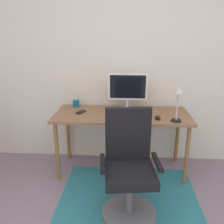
% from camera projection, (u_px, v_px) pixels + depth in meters
% --- Properties ---
extents(wall_back, '(6.00, 0.10, 2.60)m').
position_uv_depth(wall_back, '(121.00, 62.00, 2.97)').
color(wall_back, silver).
rests_on(wall_back, ground).
extents(area_rug, '(1.43, 1.46, 0.01)m').
position_uv_depth(area_rug, '(129.00, 207.00, 2.34)').
color(area_rug, teal).
rests_on(area_rug, ground).
extents(desk, '(1.57, 0.64, 0.75)m').
position_uv_depth(desk, '(122.00, 119.00, 2.79)').
color(desk, brown).
rests_on(desk, ground).
extents(monitor, '(0.47, 0.18, 0.44)m').
position_uv_depth(monitor, '(128.00, 88.00, 2.85)').
color(monitor, '#B2B2B7').
rests_on(monitor, desk).
extents(keyboard, '(0.43, 0.13, 0.02)m').
position_uv_depth(keyboard, '(127.00, 119.00, 2.57)').
color(keyboard, white).
rests_on(keyboard, desk).
extents(computer_mouse, '(0.06, 0.10, 0.03)m').
position_uv_depth(computer_mouse, '(158.00, 117.00, 2.59)').
color(computer_mouse, black).
rests_on(computer_mouse, desk).
extents(coffee_cup, '(0.08, 0.08, 0.09)m').
position_uv_depth(coffee_cup, '(76.00, 103.00, 3.02)').
color(coffee_cup, '#11668D').
rests_on(coffee_cup, desk).
extents(cell_phone, '(0.12, 0.16, 0.01)m').
position_uv_depth(cell_phone, '(81.00, 112.00, 2.81)').
color(cell_phone, black).
rests_on(cell_phone, desk).
extents(desk_lamp, '(0.11, 0.11, 0.37)m').
position_uv_depth(desk_lamp, '(178.00, 98.00, 2.45)').
color(desk_lamp, black).
rests_on(desk_lamp, desk).
extents(office_chair, '(0.55, 0.51, 1.01)m').
position_uv_depth(office_chair, '(129.00, 174.00, 2.17)').
color(office_chair, slate).
rests_on(office_chair, ground).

